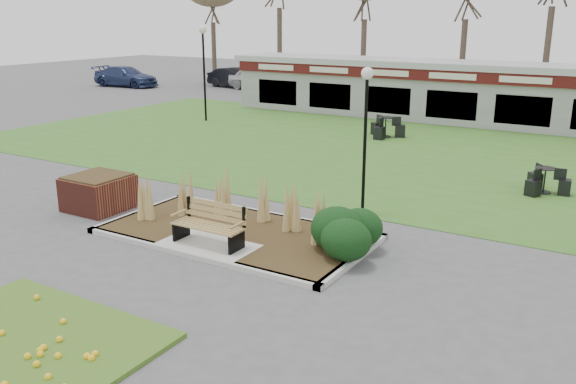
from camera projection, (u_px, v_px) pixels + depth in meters
The scene contains 14 objects.
ground at pixel (205, 252), 13.59m from camera, with size 100.00×100.00×0.00m, color #515154.
lawn at pixel (400, 152), 23.46m from camera, with size 34.00×16.00×0.02m, color #386C22.
flower_bed at pixel (25, 340), 9.78m from camera, with size 4.20×3.00×0.16m.
planting_bed at pixel (285, 229), 13.97m from camera, with size 6.75×3.40×1.27m.
park_bench at pixel (210, 224), 13.63m from camera, with size 1.70×0.66×0.93m.
brick_planter at pixel (99, 192), 16.45m from camera, with size 1.50×1.50×0.95m.
food_pavilion at pixel (461, 92), 29.61m from camera, with size 24.60×3.40×2.90m.
lamp_post_near_right at pixel (366, 108), 15.62m from camera, with size 0.32×0.32×3.82m.
lamp_post_far_left at pixel (203, 52), 29.30m from camera, with size 0.38×0.38×4.59m.
bistro_set_b at pixel (385, 130), 26.13m from camera, with size 1.61×1.42×0.86m.
bistro_set_d at pixel (544, 184), 17.96m from camera, with size 1.31×1.42×0.76m.
car_silver at pixel (258, 79), 42.30m from camera, with size 1.88×4.67×1.59m, color silver.
car_black at pixel (234, 78), 43.84m from camera, with size 1.49×4.26×1.40m, color black.
car_blue at pixel (126, 77), 44.42m from camera, with size 2.03×5.00×1.45m, color navy.
Camera 1 is at (8.12, -9.90, 5.10)m, focal length 38.00 mm.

